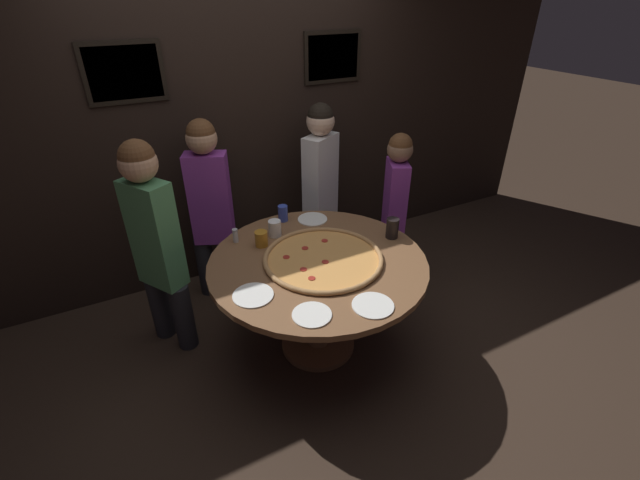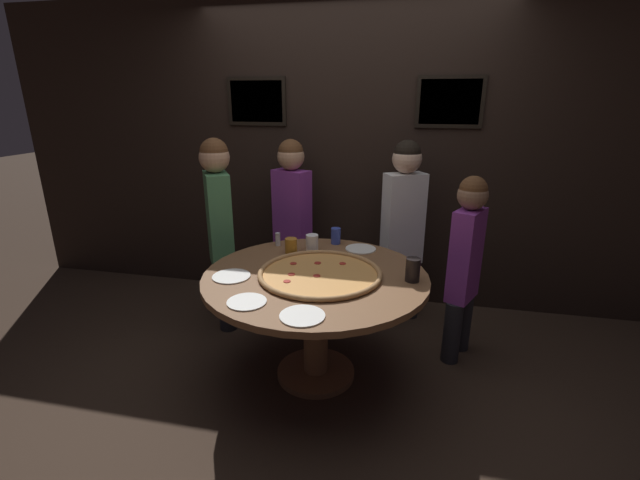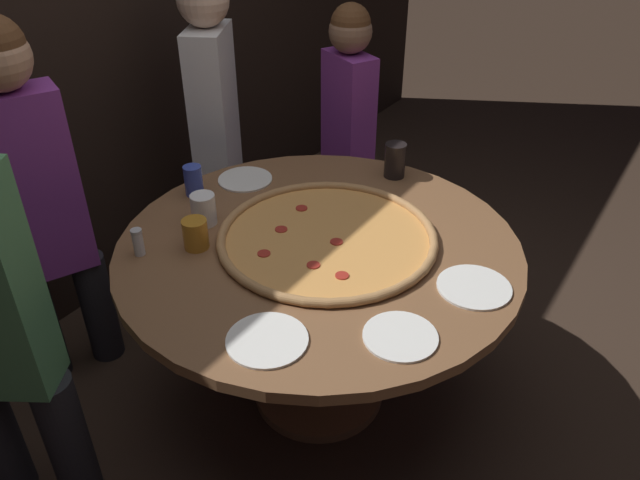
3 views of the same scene
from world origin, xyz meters
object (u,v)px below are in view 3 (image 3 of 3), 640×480
(drink_cup_near_right, at_px, (195,234))
(condiment_shaker, at_px, (138,242))
(white_plate_near_front, at_px, (267,340))
(diner_centre_back, at_px, (214,114))
(giant_pizza, at_px, (327,237))
(white_plate_beside_cup, at_px, (245,179))
(white_plate_right_side, at_px, (474,287))
(diner_side_right, at_px, (35,194))
(white_plate_far_back, at_px, (400,336))
(drink_cup_far_left, at_px, (193,180))
(drink_cup_front_edge, at_px, (204,209))
(dining_table, at_px, (319,278))
(drink_cup_far_right, at_px, (395,160))
(diner_side_left, at_px, (348,124))

(drink_cup_near_right, xyz_separation_m, condiment_shaker, (-0.14, 0.13, -0.00))
(white_plate_near_front, distance_m, diner_centre_back, 1.47)
(giant_pizza, xyz_separation_m, white_plate_beside_cup, (0.19, 0.52, -0.01))
(white_plate_right_side, relative_size, diner_side_right, 0.16)
(diner_centre_back, bearing_deg, white_plate_far_back, 31.72)
(white_plate_right_side, bearing_deg, white_plate_near_front, 144.55)
(drink_cup_far_left, xyz_separation_m, condiment_shaker, (-0.41, -0.13, -0.01))
(drink_cup_front_edge, bearing_deg, white_plate_far_back, -100.03)
(dining_table, xyz_separation_m, drink_cup_front_edge, (-0.12, 0.42, 0.21))
(white_plate_right_side, height_order, condiment_shaker, condiment_shaker)
(white_plate_right_side, height_order, white_plate_near_front, same)
(giant_pizza, relative_size, white_plate_far_back, 3.59)
(white_plate_right_side, xyz_separation_m, diner_side_right, (-0.47, 1.50, 0.09))
(drink_cup_far_left, distance_m, white_plate_far_back, 1.10)
(white_plate_beside_cup, distance_m, diner_side_right, 0.79)
(giant_pizza, height_order, drink_cup_far_left, drink_cup_far_left)
(drink_cup_near_right, distance_m, drink_cup_far_left, 0.38)
(drink_cup_near_right, relative_size, drink_cup_far_right, 0.74)
(dining_table, bearing_deg, white_plate_beside_cup, 66.55)
(white_plate_near_front, distance_m, condiment_shaker, 0.63)
(dining_table, distance_m, drink_cup_far_left, 0.63)
(drink_cup_front_edge, height_order, diner_centre_back, diner_centre_back)
(drink_cup_far_left, bearing_deg, drink_cup_near_right, -135.91)
(drink_cup_near_right, relative_size, diner_centre_back, 0.07)
(white_plate_far_back, height_order, diner_side_right, diner_side_right)
(diner_side_right, distance_m, diner_side_left, 1.45)
(drink_cup_front_edge, bearing_deg, giant_pizza, -70.75)
(drink_cup_far_left, xyz_separation_m, white_plate_right_side, (0.03, -1.14, -0.06))
(dining_table, height_order, diner_centre_back, diner_centre_back)
(giant_pizza, xyz_separation_m, diner_side_right, (-0.45, 0.97, 0.08))
(drink_cup_near_right, relative_size, drink_cup_far_left, 0.89)
(dining_table, height_order, drink_cup_far_left, drink_cup_far_left)
(drink_cup_front_edge, relative_size, drink_cup_far_right, 0.80)
(white_plate_beside_cup, height_order, diner_side_right, diner_side_right)
(dining_table, bearing_deg, condiment_shaker, 130.09)
(drink_cup_near_right, relative_size, white_plate_right_side, 0.46)
(drink_cup_near_right, bearing_deg, white_plate_far_back, -91.65)
(drink_cup_near_right, height_order, condiment_shaker, drink_cup_near_right)
(white_plate_near_front, relative_size, condiment_shaker, 2.40)
(condiment_shaker, bearing_deg, diner_side_right, 93.32)
(drink_cup_far_right, relative_size, white_plate_near_front, 0.61)
(dining_table, xyz_separation_m, condiment_shaker, (-0.39, 0.46, 0.20))
(white_plate_far_back, xyz_separation_m, condiment_shaker, (-0.12, 0.92, 0.05))
(white_plate_right_side, relative_size, diner_side_left, 0.18)
(drink_cup_far_left, height_order, diner_centre_back, diner_centre_back)
(dining_table, relative_size, white_plate_right_side, 6.03)
(giant_pizza, xyz_separation_m, condiment_shaker, (-0.42, 0.48, 0.04))
(diner_centre_back, xyz_separation_m, diner_side_left, (0.44, -0.46, -0.10))
(white_plate_right_side, bearing_deg, drink_cup_far_right, 46.56)
(drink_cup_front_edge, bearing_deg, diner_centre_back, 38.64)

